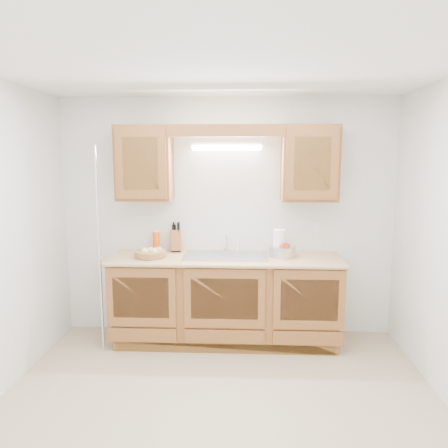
# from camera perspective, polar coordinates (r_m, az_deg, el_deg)

# --- Properties ---
(room) EXTENTS (3.52, 3.50, 2.50)m
(room) POSITION_cam_1_polar(r_m,az_deg,el_deg) (3.16, -0.68, -3.01)
(room) COLOR tan
(room) RESTS_ON ground
(base_cabinets) EXTENTS (2.20, 0.60, 0.86)m
(base_cabinets) POSITION_cam_1_polar(r_m,az_deg,el_deg) (4.53, 0.23, -9.90)
(base_cabinets) COLOR brown
(base_cabinets) RESTS_ON ground
(countertop) EXTENTS (2.30, 0.63, 0.04)m
(countertop) POSITION_cam_1_polar(r_m,az_deg,el_deg) (4.39, 0.23, -4.52)
(countertop) COLOR tan
(countertop) RESTS_ON base_cabinets
(upper_cabinet_left) EXTENTS (0.55, 0.33, 0.75)m
(upper_cabinet_left) POSITION_cam_1_polar(r_m,az_deg,el_deg) (4.53, -10.33, 7.82)
(upper_cabinet_left) COLOR brown
(upper_cabinet_left) RESTS_ON room
(upper_cabinet_right) EXTENTS (0.55, 0.33, 0.75)m
(upper_cabinet_right) POSITION_cam_1_polar(r_m,az_deg,el_deg) (4.47, 11.12, 7.78)
(upper_cabinet_right) COLOR brown
(upper_cabinet_right) RESTS_ON room
(valance) EXTENTS (2.20, 0.05, 0.12)m
(valance) POSITION_cam_1_polar(r_m,az_deg,el_deg) (4.28, 0.24, 12.12)
(valance) COLOR brown
(valance) RESTS_ON room
(fluorescent_fixture) EXTENTS (0.76, 0.08, 0.08)m
(fluorescent_fixture) POSITION_cam_1_polar(r_m,az_deg,el_deg) (4.50, 0.36, 10.14)
(fluorescent_fixture) COLOR white
(fluorescent_fixture) RESTS_ON room
(sink) EXTENTS (0.84, 0.46, 0.36)m
(sink) POSITION_cam_1_polar(r_m,az_deg,el_deg) (4.43, 0.24, -5.11)
(sink) COLOR #9E9EA3
(sink) RESTS_ON countertop
(wire_shelf_pole) EXTENTS (0.03, 0.03, 2.00)m
(wire_shelf_pole) POSITION_cam_1_polar(r_m,az_deg,el_deg) (4.34, -15.97, -3.41)
(wire_shelf_pole) COLOR silver
(wire_shelf_pole) RESTS_ON ground
(outlet_plate) EXTENTS (0.08, 0.01, 0.12)m
(outlet_plate) POSITION_cam_1_polar(r_m,az_deg,el_deg) (4.70, 12.04, -0.47)
(outlet_plate) COLOR white
(outlet_plate) RESTS_ON room
(fruit_basket) EXTENTS (0.35, 0.35, 0.10)m
(fruit_basket) POSITION_cam_1_polar(r_m,az_deg,el_deg) (4.42, -9.57, -3.72)
(fruit_basket) COLOR #96673C
(fruit_basket) RESTS_ON countertop
(knife_block) EXTENTS (0.14, 0.20, 0.32)m
(knife_block) POSITION_cam_1_polar(r_m,az_deg,el_deg) (4.65, -6.31, -2.12)
(knife_block) COLOR brown
(knife_block) RESTS_ON countertop
(orange_canister) EXTENTS (0.08, 0.08, 0.22)m
(orange_canister) POSITION_cam_1_polar(r_m,az_deg,el_deg) (4.67, -8.86, -2.18)
(orange_canister) COLOR #F8530D
(orange_canister) RESTS_ON countertop
(soap_bottle) EXTENTS (0.09, 0.10, 0.18)m
(soap_bottle) POSITION_cam_1_polar(r_m,az_deg,el_deg) (4.66, -6.29, -2.39)
(soap_bottle) COLOR #2677C0
(soap_bottle) RESTS_ON countertop
(sponge) EXTENTS (0.13, 0.11, 0.02)m
(sponge) POSITION_cam_1_polar(r_m,az_deg,el_deg) (4.64, 7.04, -3.48)
(sponge) COLOR #CC333F
(sponge) RESTS_ON countertop
(paper_towel) EXTENTS (0.15, 0.15, 0.32)m
(paper_towel) POSITION_cam_1_polar(r_m,az_deg,el_deg) (4.43, 7.26, -2.45)
(paper_towel) COLOR silver
(paper_towel) RESTS_ON countertop
(apple_bowl) EXTENTS (0.29, 0.29, 0.14)m
(apple_bowl) POSITION_cam_1_polar(r_m,az_deg,el_deg) (4.43, 7.62, -3.42)
(apple_bowl) COLOR silver
(apple_bowl) RESTS_ON countertop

